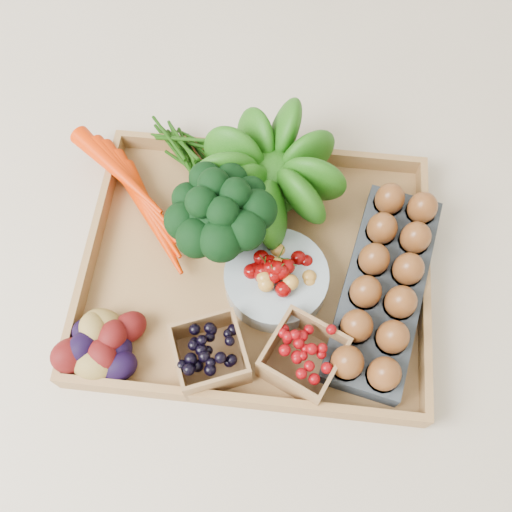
# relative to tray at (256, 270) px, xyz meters

# --- Properties ---
(ground) EXTENTS (4.00, 4.00, 0.00)m
(ground) POSITION_rel_tray_xyz_m (0.00, 0.00, -0.01)
(ground) COLOR beige
(ground) RESTS_ON ground
(tray) EXTENTS (0.55, 0.45, 0.01)m
(tray) POSITION_rel_tray_xyz_m (0.00, 0.00, 0.00)
(tray) COLOR #A67A45
(tray) RESTS_ON ground
(carrots) EXTENTS (0.24, 0.17, 0.06)m
(carrots) POSITION_rel_tray_xyz_m (-0.21, 0.10, 0.04)
(carrots) COLOR red
(carrots) RESTS_ON tray
(lettuce) EXTENTS (0.16, 0.16, 0.16)m
(lettuce) POSITION_rel_tray_xyz_m (0.01, 0.14, 0.09)
(lettuce) COLOR #12460A
(lettuce) RESTS_ON tray
(broccoli) EXTENTS (0.17, 0.17, 0.13)m
(broccoli) POSITION_rel_tray_xyz_m (-0.06, 0.03, 0.07)
(broccoli) COLOR black
(broccoli) RESTS_ON tray
(cherry_bowl) EXTENTS (0.16, 0.16, 0.04)m
(cherry_bowl) POSITION_rel_tray_xyz_m (0.03, -0.03, 0.03)
(cherry_bowl) COLOR #8C9EA5
(cherry_bowl) RESTS_ON tray
(egg_carton) EXTENTS (0.19, 0.36, 0.04)m
(egg_carton) POSITION_rel_tray_xyz_m (0.20, -0.02, 0.03)
(egg_carton) COLOR #323940
(egg_carton) RESTS_ON tray
(potatoes) EXTENTS (0.14, 0.14, 0.08)m
(potatoes) POSITION_rel_tray_xyz_m (-0.22, -0.16, 0.05)
(potatoes) COLOR #490B0B
(potatoes) RESTS_ON tray
(punnet_blackberry) EXTENTS (0.13, 0.13, 0.07)m
(punnet_blackberry) POSITION_rel_tray_xyz_m (-0.05, -0.16, 0.04)
(punnet_blackberry) COLOR black
(punnet_blackberry) RESTS_ON tray
(punnet_raspberry) EXTENTS (0.14, 0.14, 0.07)m
(punnet_raspberry) POSITION_rel_tray_xyz_m (0.09, -0.15, 0.04)
(punnet_raspberry) COLOR #730509
(punnet_raspberry) RESTS_ON tray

